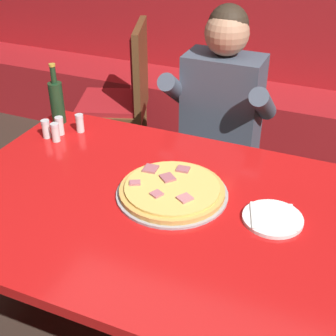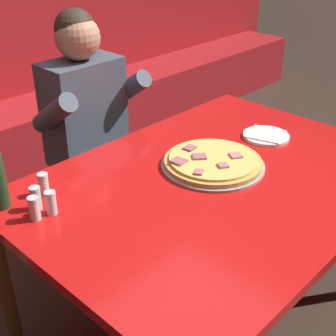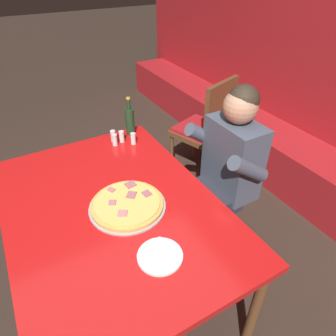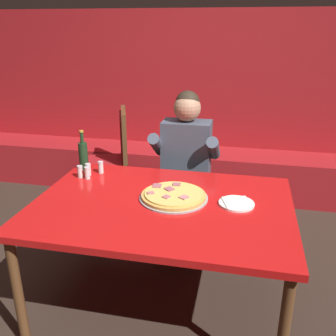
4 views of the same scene
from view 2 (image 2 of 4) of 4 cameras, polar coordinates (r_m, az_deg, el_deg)
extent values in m
plane|color=#33261E|center=(2.29, 5.10, -17.56)|extent=(24.00, 24.00, 0.00)
cylinder|color=brown|center=(2.01, -19.23, -13.38)|extent=(0.06, 0.06, 0.71)
cylinder|color=brown|center=(2.76, 6.88, 0.61)|extent=(0.06, 0.06, 0.71)
cube|color=red|center=(1.83, 6.09, -1.68)|extent=(1.53, 1.09, 0.04)
cylinder|color=#9E9EA3|center=(1.90, 5.47, 0.38)|extent=(0.42, 0.42, 0.01)
cylinder|color=gold|center=(1.89, 5.49, 0.76)|extent=(0.39, 0.39, 0.02)
cylinder|color=#E5BC5B|center=(1.88, 5.51, 1.13)|extent=(0.36, 0.36, 0.01)
cube|color=#B76670|center=(1.77, 3.79, -0.48)|extent=(0.05, 0.05, 0.01)
cube|color=#A85B66|center=(1.84, 1.33, 0.85)|extent=(0.06, 0.06, 0.01)
cube|color=#C6757A|center=(1.90, 8.25, 1.55)|extent=(0.06, 0.06, 0.01)
cube|color=#A85B66|center=(1.94, 2.67, 2.48)|extent=(0.05, 0.05, 0.01)
cube|color=#B76670|center=(1.82, 6.71, 0.32)|extent=(0.05, 0.05, 0.01)
cube|color=#A85B66|center=(1.88, 3.85, 1.41)|extent=(0.07, 0.07, 0.01)
cylinder|color=white|center=(2.17, 11.86, 3.84)|extent=(0.21, 0.21, 0.01)
cube|color=white|center=(2.17, 11.89, 4.08)|extent=(0.19, 0.19, 0.01)
cylinder|color=silver|center=(1.67, -15.78, -3.76)|extent=(0.04, 0.04, 0.07)
cylinder|color=#516B33|center=(1.68, -15.71, -4.18)|extent=(0.03, 0.03, 0.04)
cylinder|color=silver|center=(1.65, -15.97, -2.50)|extent=(0.04, 0.04, 0.01)
cylinder|color=silver|center=(1.74, -14.90, -2.14)|extent=(0.04, 0.04, 0.07)
cylinder|color=#B23323|center=(1.75, -14.84, -2.54)|extent=(0.03, 0.03, 0.04)
cylinder|color=silver|center=(1.72, -15.08, -0.91)|extent=(0.04, 0.04, 0.01)
cylinder|color=silver|center=(1.62, -15.95, -4.97)|extent=(0.04, 0.04, 0.07)
cylinder|color=#28231E|center=(1.62, -15.89, -5.39)|extent=(0.03, 0.03, 0.04)
cylinder|color=silver|center=(1.59, -16.16, -3.69)|extent=(0.04, 0.04, 0.01)
cylinder|color=silver|center=(1.63, -14.04, -4.34)|extent=(0.04, 0.04, 0.07)
cylinder|color=silver|center=(1.64, -13.98, -4.76)|extent=(0.03, 0.03, 0.04)
cylinder|color=silver|center=(1.61, -14.22, -3.05)|extent=(0.04, 0.04, 0.01)
ellipsoid|color=black|center=(2.49, -6.26, -11.62)|extent=(0.11, 0.24, 0.09)
ellipsoid|color=black|center=(2.59, -2.86, -9.58)|extent=(0.11, 0.24, 0.09)
cylinder|color=#282833|center=(2.37, -6.49, -8.22)|extent=(0.11, 0.11, 0.43)
cylinder|color=#282833|center=(2.48, -2.96, -6.23)|extent=(0.11, 0.11, 0.43)
cube|color=#282833|center=(2.34, -6.61, -0.63)|extent=(0.34, 0.40, 0.12)
cube|color=#424C5B|center=(2.36, -10.15, 6.75)|extent=(0.38, 0.22, 0.52)
cylinder|color=#424C5B|center=(2.16, -13.69, 6.48)|extent=(0.09, 0.30, 0.25)
cylinder|color=#424C5B|center=(2.40, -4.92, 9.53)|extent=(0.09, 0.30, 0.25)
sphere|color=tan|center=(2.25, -10.97, 15.36)|extent=(0.21, 0.21, 0.21)
sphere|color=#2D2319|center=(2.26, -11.29, 16.27)|extent=(0.19, 0.19, 0.19)
camera|label=1|loc=(1.90, 57.91, 19.62)|focal=50.00mm
camera|label=3|loc=(2.56, 34.81, 29.65)|focal=32.00mm
camera|label=4|loc=(2.00, 77.12, 9.71)|focal=40.00mm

